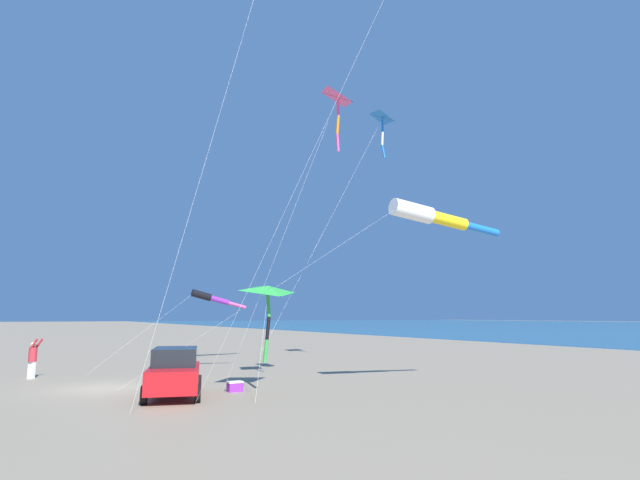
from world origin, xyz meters
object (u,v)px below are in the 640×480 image
at_px(kite_delta_rainbow_low_near, 338,98).
at_px(parked_car, 174,372).
at_px(kite_delta_purple_drifting, 268,292).
at_px(kite_delta_black_fish_shape, 383,118).
at_px(cooler_box, 235,386).
at_px(kite_windsock_long_streamer_right, 431,216).
at_px(person_adult_flyer, 33,357).
at_px(kite_windsock_yellow_midlevel, 211,298).

bearing_deg(kite_delta_rainbow_low_near, parked_car, 147.37).
relative_size(kite_delta_purple_drifting, kite_delta_black_fish_shape, 0.27).
distance_m(parked_car, kite_delta_purple_drifting, 4.89).
relative_size(cooler_box, kite_windsock_long_streamer_right, 0.04).
height_order(person_adult_flyer, kite_windsock_yellow_midlevel, kite_windsock_yellow_midlevel).
bearing_deg(kite_windsock_long_streamer_right, kite_delta_rainbow_low_near, 178.79).
distance_m(cooler_box, kite_delta_black_fish_shape, 20.65).
bearing_deg(kite_windsock_yellow_midlevel, cooler_box, -100.07).
xyz_separation_m(kite_windsock_long_streamer_right, kite_delta_rainbow_low_near, (-4.72, 0.10, 4.56)).
bearing_deg(kite_delta_black_fish_shape, cooler_box, -154.92).
relative_size(kite_delta_purple_drifting, kite_windsock_yellow_midlevel, 0.52).
height_order(kite_windsock_long_streamer_right, kite_delta_rainbow_low_near, kite_delta_rainbow_low_near).
relative_size(person_adult_flyer, kite_delta_purple_drifting, 0.44).
xyz_separation_m(kite_delta_rainbow_low_near, kite_delta_black_fish_shape, (9.01, 9.21, 4.14)).
height_order(person_adult_flyer, kite_delta_purple_drifting, kite_delta_purple_drifting).
height_order(kite_windsock_long_streamer_right, kite_delta_purple_drifting, kite_windsock_long_streamer_right).
relative_size(person_adult_flyer, kite_windsock_yellow_midlevel, 0.23).
relative_size(parked_car, kite_delta_purple_drifting, 1.03).
bearing_deg(parked_car, cooler_box, 3.97).
distance_m(parked_car, kite_delta_rainbow_low_near, 12.81).
bearing_deg(person_adult_flyer, kite_delta_purple_drifting, -48.71).
bearing_deg(kite_delta_purple_drifting, kite_delta_rainbow_low_near, -60.31).
bearing_deg(kite_windsock_long_streamer_right, kite_delta_purple_drifting, 154.25).
distance_m(parked_car, cooler_box, 2.66).
relative_size(parked_car, cooler_box, 7.45).
xyz_separation_m(parked_car, cooler_box, (2.55, 0.18, -0.74)).
relative_size(cooler_box, person_adult_flyer, 0.31).
relative_size(kite_windsock_yellow_midlevel, kite_delta_black_fish_shape, 0.52).
bearing_deg(kite_delta_rainbow_low_near, kite_windsock_long_streamer_right, -1.21).
bearing_deg(person_adult_flyer, kite_windsock_long_streamer_right, -40.60).
bearing_deg(kite_windsock_yellow_midlevel, kite_windsock_long_streamer_right, -64.70).
height_order(person_adult_flyer, kite_delta_black_fish_shape, kite_delta_black_fish_shape).
height_order(parked_car, cooler_box, parked_car).
xyz_separation_m(cooler_box, person_adult_flyer, (-7.41, 9.11, 0.87)).
bearing_deg(kite_delta_black_fish_shape, parked_car, -158.32).
height_order(kite_delta_purple_drifting, kite_delta_black_fish_shape, kite_delta_black_fish_shape).
relative_size(kite_delta_rainbow_low_near, kite_delta_black_fish_shape, 0.75).
bearing_deg(cooler_box, kite_delta_black_fish_shape, 25.08).
xyz_separation_m(parked_car, kite_windsock_long_streamer_right, (10.14, -3.57, 6.51)).
xyz_separation_m(kite_windsock_long_streamer_right, kite_delta_purple_drifting, (-6.44, 3.10, -3.35)).
relative_size(cooler_box, kite_windsock_yellow_midlevel, 0.07).
bearing_deg(kite_delta_black_fish_shape, kite_windsock_yellow_midlevel, 161.78).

